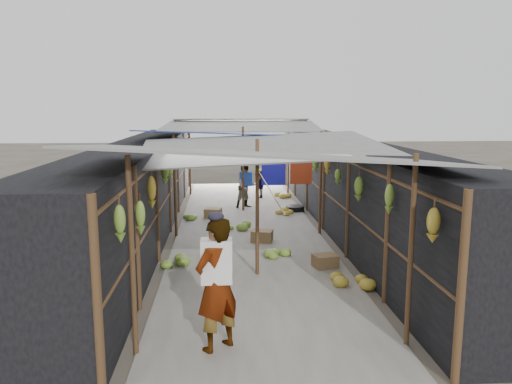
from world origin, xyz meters
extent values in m
plane|color=#6B6356|center=(0.00, 0.00, 0.00)|extent=(80.00, 80.00, 0.00)
cube|color=#9E998E|center=(0.00, 6.50, 0.01)|extent=(3.60, 16.00, 0.02)
cube|color=black|center=(-2.70, 6.50, 1.15)|extent=(1.40, 15.00, 2.30)
cube|color=black|center=(2.70, 6.50, 1.15)|extent=(1.40, 15.00, 2.30)
cube|color=olive|center=(0.28, 5.33, 0.15)|extent=(0.57, 0.50, 0.29)
cube|color=olive|center=(1.38, 3.32, 0.14)|extent=(0.52, 0.45, 0.27)
cube|color=olive|center=(-0.92, 8.00, 0.15)|extent=(0.54, 0.47, 0.30)
cylinder|color=black|center=(1.60, 8.83, 0.09)|extent=(0.57, 0.57, 0.17)
imported|color=silver|center=(-0.74, 0.05, 0.90)|extent=(0.78, 0.75, 1.80)
imported|color=#2048A3|center=(0.10, 9.47, 0.69)|extent=(0.81, 0.73, 1.38)
imported|color=#544C48|center=(0.69, 11.14, 0.49)|extent=(0.48, 0.69, 0.99)
cylinder|color=brown|center=(-1.80, 0.00, 1.30)|extent=(0.07, 0.07, 2.60)
cylinder|color=brown|center=(1.80, 0.00, 1.30)|extent=(0.07, 0.07, 2.60)
cylinder|color=brown|center=(0.00, 3.00, 1.30)|extent=(0.07, 0.07, 2.60)
cylinder|color=brown|center=(-1.80, 6.00, 1.30)|extent=(0.07, 0.07, 2.60)
cylinder|color=brown|center=(1.80, 6.00, 1.30)|extent=(0.07, 0.07, 2.60)
cylinder|color=brown|center=(0.00, 9.00, 1.30)|extent=(0.07, 0.07, 2.60)
cylinder|color=brown|center=(-1.80, 12.00, 1.30)|extent=(0.07, 0.07, 2.60)
cylinder|color=brown|center=(1.80, 12.00, 1.30)|extent=(0.07, 0.07, 2.60)
cube|color=gray|center=(0.00, 1.00, 2.50)|extent=(5.21, 3.19, 0.52)
cube|color=gray|center=(0.20, 4.20, 2.35)|extent=(5.23, 3.73, 0.50)
cube|color=navy|center=(-0.10, 7.50, 2.45)|extent=(5.40, 3.60, 0.41)
cube|color=gray|center=(0.00, 10.80, 2.55)|extent=(5.37, 3.66, 0.27)
cube|color=gray|center=(0.10, 13.20, 2.65)|extent=(5.00, 1.99, 0.24)
cylinder|color=brown|center=(-2.00, 6.50, 2.05)|extent=(0.06, 15.00, 0.06)
cylinder|color=brown|center=(2.00, 6.50, 2.05)|extent=(0.06, 15.00, 0.06)
cylinder|color=gray|center=(0.00, 6.50, 2.05)|extent=(0.02, 15.00, 0.02)
cube|color=#1D1CB6|center=(0.53, 5.16, 1.72)|extent=(0.55, 0.03, 0.65)
cube|color=white|center=(0.66, 8.54, 1.77)|extent=(0.60, 0.03, 0.55)
cube|color=#215497|center=(-0.35, 9.82, 1.75)|extent=(0.65, 0.03, 0.60)
cube|color=maroon|center=(1.14, 4.98, 1.75)|extent=(0.50, 0.03, 0.60)
ellipsoid|color=olive|center=(-1.88, -0.25, 1.80)|extent=(0.14, 0.12, 0.48)
ellipsoid|color=olive|center=(-1.88, 1.23, 1.54)|extent=(0.15, 0.12, 0.54)
ellipsoid|color=#AE942C|center=(-1.88, 2.50, 1.71)|extent=(0.16, 0.13, 0.60)
ellipsoid|color=olive|center=(-1.88, 4.58, 1.78)|extent=(0.17, 0.15, 0.52)
ellipsoid|color=olive|center=(-1.88, 5.62, 1.70)|extent=(0.18, 0.15, 0.49)
ellipsoid|color=#AE942C|center=(-1.88, 7.25, 1.81)|extent=(0.14, 0.12, 0.38)
ellipsoid|color=olive|center=(-1.88, 8.76, 1.64)|extent=(0.17, 0.15, 0.36)
ellipsoid|color=#AE942C|center=(-1.88, 10.04, 1.61)|extent=(0.14, 0.12, 0.47)
ellipsoid|color=olive|center=(-1.88, 11.74, 1.59)|extent=(0.17, 0.14, 0.49)
ellipsoid|color=#AE942C|center=(-1.88, 13.39, 1.55)|extent=(0.18, 0.15, 0.53)
ellipsoid|color=#AE942C|center=(1.88, -0.44, 1.77)|extent=(0.17, 0.14, 0.45)
ellipsoid|color=olive|center=(1.88, 1.15, 1.79)|extent=(0.14, 0.12, 0.48)
ellipsoid|color=olive|center=(1.88, 2.84, 1.67)|extent=(0.17, 0.15, 0.48)
ellipsoid|color=olive|center=(1.88, 4.52, 1.67)|extent=(0.14, 0.12, 0.35)
ellipsoid|color=#AE942C|center=(1.88, 5.62, 1.80)|extent=(0.15, 0.13, 0.48)
ellipsoid|color=olive|center=(1.88, 7.12, 1.68)|extent=(0.18, 0.15, 0.58)
ellipsoid|color=olive|center=(1.88, 8.50, 1.68)|extent=(0.16, 0.13, 0.47)
ellipsoid|color=olive|center=(1.88, 9.98, 1.76)|extent=(0.18, 0.15, 0.53)
ellipsoid|color=olive|center=(1.88, 12.09, 1.63)|extent=(0.18, 0.15, 0.59)
ellipsoid|color=olive|center=(1.88, 13.51, 1.61)|extent=(0.17, 0.15, 0.58)
ellipsoid|color=olive|center=(-1.66, 3.70, 0.15)|extent=(0.58, 0.49, 0.29)
ellipsoid|color=olive|center=(0.53, 4.08, 0.15)|extent=(0.60, 0.51, 0.30)
ellipsoid|color=olive|center=(-0.31, 6.52, 0.17)|extent=(0.69, 0.58, 0.34)
ellipsoid|color=#AE942C|center=(1.70, 2.27, 0.13)|extent=(0.53, 0.45, 0.27)
ellipsoid|color=olive|center=(-1.41, 7.94, 0.17)|extent=(0.68, 0.58, 0.34)
ellipsoid|color=#AE942C|center=(1.22, 8.38, 0.12)|extent=(0.46, 0.39, 0.23)
ellipsoid|color=#AE942C|center=(1.57, 11.07, 0.16)|extent=(0.65, 0.55, 0.32)
camera|label=1|loc=(-0.67, -6.14, 3.17)|focal=35.00mm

